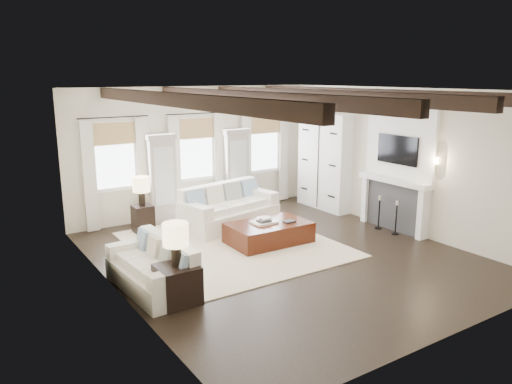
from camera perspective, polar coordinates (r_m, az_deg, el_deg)
ground at (r=9.90m, az=3.09°, el=-7.27°), size 7.50×7.50×0.00m
room_shell at (r=10.55m, az=3.61°, el=4.63°), size 6.54×7.54×3.22m
area_rug at (r=10.51m, az=-2.62°, el=-5.96°), size 3.80×4.24×0.02m
sofa_back at (r=11.64m, az=-3.26°, el=-2.07°), size 2.47×1.47×0.99m
sofa_left at (r=8.50m, az=-11.53°, el=-8.70°), size 0.97×1.96×0.82m
ottoman at (r=10.54m, az=1.46°, el=-4.69°), size 1.70×1.08×0.44m
tray at (r=10.44m, az=0.92°, el=-3.47°), size 0.51×0.39×0.04m
book_lower at (r=10.40m, az=0.92°, el=-3.32°), size 0.26×0.21×0.04m
book_upper at (r=10.45m, az=1.11°, el=-3.03°), size 0.22×0.17×0.03m
book_loose at (r=10.54m, az=3.81°, el=-3.37°), size 0.24×0.18×0.03m
side_table_front at (r=7.94m, az=-8.97°, el=-10.37°), size 0.61×0.61×0.61m
lamp_front at (r=7.67m, az=-9.17°, el=-5.10°), size 0.40×0.40×0.68m
side_table_back at (r=11.47m, az=-12.78°, el=-3.04°), size 0.42×0.42×0.63m
lamp_back at (r=11.28m, az=-12.98°, el=0.66°), size 0.38×0.38×0.65m
candlestick_near at (r=11.50m, az=15.71°, el=-3.15°), size 0.16×0.16×0.77m
candlestick_far at (r=11.82m, az=13.87°, el=-2.58°), size 0.16×0.16×0.78m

